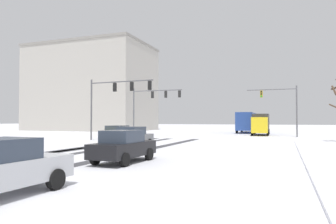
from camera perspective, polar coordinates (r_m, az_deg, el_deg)
name	(u,v)px	position (r m, az deg, el deg)	size (l,w,h in m)	color
wheel_track_left_lane	(134,152)	(20.69, -6.30, -7.39)	(0.86, 30.59, 0.01)	#424247
wheel_track_right_lane	(72,150)	(23.31, -17.18, -6.67)	(1.08, 30.59, 0.01)	#424247
wheel_track_center	(93,151)	(22.29, -13.63, -6.93)	(0.82, 30.59, 0.01)	#424247
wheel_track_oncoming	(68,150)	(23.54, -17.90, -6.61)	(1.10, 30.59, 0.01)	#424247
traffic_signal_far_right	(282,102)	(42.28, 20.28, 1.71)	(6.19, 0.41, 6.50)	#56565B
traffic_signal_near_left	(115,94)	(32.73, -9.69, 3.26)	(7.45, 0.56, 6.50)	#56565B
traffic_signal_far_left	(153,100)	(41.85, -2.83, 2.19)	(7.07, 0.44, 6.50)	#56565B
car_yellow_cab_lead	(118,134)	(29.82, -9.20, -4.01)	(1.91, 4.14, 1.62)	yellow
car_grey_second	(132,137)	(24.24, -6.58, -4.60)	(1.93, 4.15, 1.62)	slate
car_black_third	(123,146)	(15.82, -8.22, -6.24)	(1.93, 4.15, 1.62)	black
bus_oncoming	(247,121)	(54.69, 14.25, -1.60)	(2.84, 11.05, 3.38)	#284793
box_truck_delivery	(261,124)	(46.18, 16.67, -2.06)	(2.43, 7.45, 3.02)	yellow
office_building_far_left_block	(92,88)	(68.67, -13.84, 4.23)	(25.00, 15.58, 17.87)	#B2ADA3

